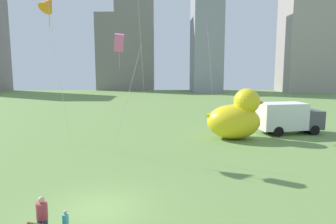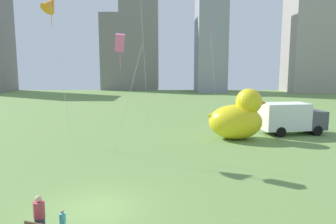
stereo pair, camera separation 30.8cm
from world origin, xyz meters
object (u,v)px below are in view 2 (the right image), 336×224
at_px(person_adult, 39,215).
at_px(kite_orange, 51,4).
at_px(box_truck, 291,118).
at_px(kite_purple, 210,29).
at_px(giant_inflatable_duck, 238,118).
at_px(person_child, 63,221).
at_px(kite_pink, 120,43).

bearing_deg(person_adult, kite_orange, 106.48).
height_order(box_truck, kite_purple, kite_purple).
height_order(person_adult, giant_inflatable_duck, giant_inflatable_duck).
bearing_deg(person_child, person_adult, -161.97).
bearing_deg(kite_orange, kite_purple, 40.12).
bearing_deg(person_adult, kite_purple, 69.50).
height_order(person_child, kite_pink, kite_pink).
relative_size(kite_purple, kite_orange, 0.99).
bearing_deg(person_child, giant_inflatable_duck, 57.27).
distance_m(box_truck, kite_orange, 22.40).
height_order(box_truck, kite_orange, kite_orange).
bearing_deg(giant_inflatable_duck, person_child, -122.73).
distance_m(giant_inflatable_duck, kite_pink, 11.94).
distance_m(person_adult, person_child, 0.85).
bearing_deg(person_child, kite_pink, 85.79).
relative_size(kite_pink, kite_purple, 0.73).
bearing_deg(kite_orange, kite_pink, -31.33).
height_order(person_adult, kite_orange, kite_orange).
bearing_deg(person_adult, person_child, 18.03).
bearing_deg(person_adult, giant_inflatable_duck, 55.79).
height_order(person_child, kite_orange, kite_orange).
bearing_deg(kite_purple, giant_inflatable_duck, -83.72).
height_order(kite_pink, kite_purple, kite_purple).
bearing_deg(kite_pink, giant_inflatable_duck, 29.03).
bearing_deg(person_adult, box_truck, 47.79).
xyz_separation_m(person_child, giant_inflatable_duck, (9.88, 15.37, 1.30)).
xyz_separation_m(person_adult, giant_inflatable_duck, (10.61, 15.61, 0.94)).
bearing_deg(kite_orange, box_truck, 10.11).
xyz_separation_m(kite_pink, kite_purple, (8.04, 14.94, 2.66)).
relative_size(person_adult, giant_inflatable_duck, 0.31).
height_order(giant_inflatable_duck, kite_purple, kite_purple).
xyz_separation_m(person_child, kite_purple, (8.80, 25.25, 9.77)).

